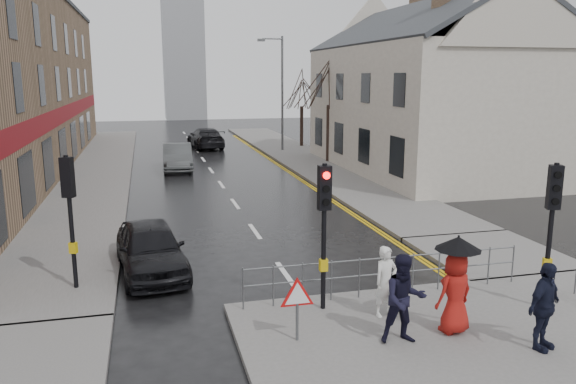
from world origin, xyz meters
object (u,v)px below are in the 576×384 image
pedestrian_a (386,282)px  pedestrian_b (404,299)px  car_parked (151,248)px  car_mid (178,157)px  pedestrian_with_umbrella (456,281)px  pedestrian_d (544,306)px

pedestrian_a → pedestrian_b: pedestrian_b is taller
car_parked → car_mid: car_mid is taller
pedestrian_with_umbrella → car_mid: pedestrian_with_umbrella is taller
car_parked → pedestrian_with_umbrella: bearing=-49.2°
pedestrian_with_umbrella → car_parked: size_ratio=0.49×
pedestrian_a → car_mid: bearing=83.4°
pedestrian_a → pedestrian_b: size_ratio=0.87×
pedestrian_a → pedestrian_b: 1.30m
car_mid → pedestrian_with_umbrella: bearing=-77.2°
pedestrian_d → car_mid: pedestrian_d is taller
car_parked → car_mid: bearing=77.8°
pedestrian_b → car_parked: 7.58m
pedestrian_a → car_mid: size_ratio=0.35×
pedestrian_b → pedestrian_a: bearing=89.5°
pedestrian_b → car_mid: size_ratio=0.40×
pedestrian_with_umbrella → car_parked: bearing=137.3°
pedestrian_a → car_mid: pedestrian_a is taller
car_mid → car_parked: bearing=-93.5°
pedestrian_b → pedestrian_d: 2.68m
pedestrian_d → car_parked: pedestrian_d is taller
pedestrian_d → car_parked: size_ratio=0.42×
pedestrian_d → pedestrian_b: bearing=135.5°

